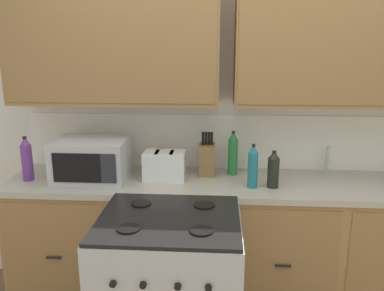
% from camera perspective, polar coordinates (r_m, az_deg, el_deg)
% --- Properties ---
extents(wall_unit, '(4.12, 0.40, 2.49)m').
position_cam_1_polar(wall_unit, '(2.77, 5.03, 10.95)').
color(wall_unit, white).
rests_on(wall_unit, ground_plane).
extents(counter_run, '(2.95, 0.64, 0.93)m').
position_cam_1_polar(counter_run, '(2.90, 4.56, -13.51)').
color(counter_run, black).
rests_on(counter_run, ground_plane).
extents(microwave, '(0.48, 0.37, 0.28)m').
position_cam_1_polar(microwave, '(2.77, -14.13, -2.03)').
color(microwave, '#B7B7BC').
rests_on(microwave, counter_run).
extents(toaster, '(0.28, 0.18, 0.19)m').
position_cam_1_polar(toaster, '(2.72, -3.94, -2.85)').
color(toaster, white).
rests_on(toaster, counter_run).
extents(knife_block, '(0.11, 0.14, 0.31)m').
position_cam_1_polar(knife_block, '(2.80, 2.18, -1.91)').
color(knife_block, olive).
rests_on(knife_block, counter_run).
extents(sink_faucet, '(0.02, 0.02, 0.20)m').
position_cam_1_polar(sink_faucet, '(2.99, 18.71, -1.96)').
color(sink_faucet, '#B2B5BA').
rests_on(sink_faucet, counter_run).
extents(bottle_dark, '(0.07, 0.07, 0.24)m').
position_cam_1_polar(bottle_dark, '(2.61, 11.54, -3.39)').
color(bottle_dark, black).
rests_on(bottle_dark, counter_run).
extents(bottle_teal, '(0.06, 0.06, 0.29)m').
position_cam_1_polar(bottle_teal, '(2.58, 8.68, -2.98)').
color(bottle_teal, '#1E707A').
rests_on(bottle_teal, counter_run).
extents(bottle_violet, '(0.07, 0.07, 0.30)m').
position_cam_1_polar(bottle_violet, '(2.90, -22.54, -1.80)').
color(bottle_violet, '#663384').
rests_on(bottle_violet, counter_run).
extents(bottle_green, '(0.07, 0.07, 0.31)m').
position_cam_1_polar(bottle_green, '(2.81, 5.86, -1.13)').
color(bottle_green, '#237A38').
rests_on(bottle_green, counter_run).
extents(bottle_red, '(0.06, 0.06, 0.23)m').
position_cam_1_polar(bottle_red, '(3.06, -18.72, -1.33)').
color(bottle_red, maroon).
rests_on(bottle_red, counter_run).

